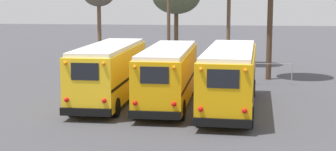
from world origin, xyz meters
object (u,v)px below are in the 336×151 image
Objects in this scene: school_bus_1 at (168,74)px; school_bus_2 at (230,76)px; school_bus_0 at (109,72)px; utility_pole at (169,15)px.

school_bus_1 is 0.91× the size of school_bus_2.
school_bus_0 is 6.61m from school_bus_2.
school_bus_1 is at bearing -82.80° from utility_pole.
school_bus_0 is at bearing 172.64° from school_bus_2.
school_bus_1 is at bearing 169.15° from school_bus_2.
school_bus_0 is 0.90× the size of school_bus_2.
utility_pole reaches higher than school_bus_2.
utility_pole reaches higher than school_bus_1.
school_bus_1 is (3.28, -0.22, -0.04)m from school_bus_0.
utility_pole is (2.05, 9.53, 2.76)m from school_bus_0.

